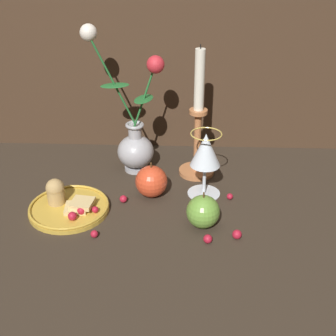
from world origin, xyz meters
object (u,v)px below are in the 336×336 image
apple_near_glass (203,212)px  plate_with_pastries (67,205)px  candlestick (198,129)px  wine_glass (205,153)px  vase (134,136)px  apple_beside_vase (151,181)px

apple_near_glass → plate_with_pastries: bearing=171.4°
candlestick → wine_glass: bearing=-80.7°
vase → apple_beside_vase: bearing=-67.3°
candlestick → apple_near_glass: size_ratio=3.96×
plate_with_pastries → candlestick: 0.36m
vase → wine_glass: size_ratio=2.33×
vase → candlestick: bearing=-4.4°
plate_with_pastries → candlestick: candlestick is taller
vase → wine_glass: (0.18, -0.11, 0.01)m
vase → apple_beside_vase: size_ratio=4.23×
apple_beside_vase → candlestick: bearing=45.9°
candlestick → apple_near_glass: (0.01, -0.23, -0.09)m
vase → apple_near_glass: 0.30m
candlestick → apple_near_glass: bearing=-87.5°
wine_glass → apple_beside_vase: (-0.12, -0.01, -0.07)m
plate_with_pastries → apple_near_glass: size_ratio=2.16×
wine_glass → candlestick: (-0.02, 0.10, 0.01)m
vase → plate_with_pastries: (-0.13, -0.20, -0.08)m
vase → apple_beside_vase: vase is taller
wine_glass → apple_near_glass: wine_glass is taller
wine_glass → plate_with_pastries: bearing=-164.9°
plate_with_pastries → wine_glass: size_ratio=1.14×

